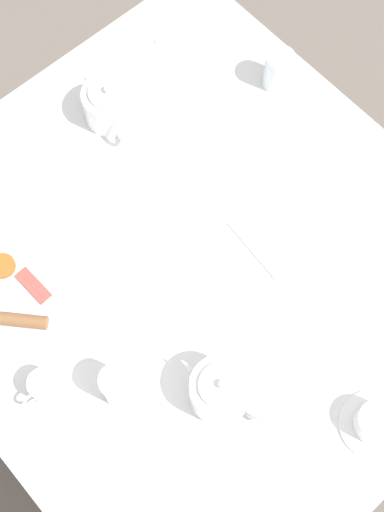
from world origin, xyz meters
name	(u,v)px	position (x,y,z in m)	size (l,w,h in m)	color
ground_plane	(192,352)	(0.00, 0.00, 0.00)	(8.00, 8.00, 0.00)	#70665B
table	(192,271)	(0.00, 0.00, 0.71)	(1.09, 1.20, 0.78)	white
breakfast_plate	(2,300)	(0.35, -0.19, 0.79)	(0.26, 0.26, 0.04)	white
teapot_near	(110,105)	(-0.10, -0.39, 0.83)	(0.12, 0.19, 0.11)	white
teapot_far	(221,391)	(0.15, 0.25, 0.83)	(0.12, 0.20, 0.11)	white
teacup_with_saucer_left	(376,423)	(-0.03, 0.49, 0.81)	(0.13, 0.13, 0.06)	white
water_glass_tall	(279,70)	(-0.45, -0.20, 0.83)	(0.07, 0.07, 0.10)	white
water_glass_short	(118,385)	(0.29, 0.11, 0.83)	(0.07, 0.07, 0.10)	white
creamer_jug	(45,387)	(0.40, 0.02, 0.81)	(0.09, 0.06, 0.06)	white
fork_by_plate	(254,250)	(-0.11, 0.07, 0.78)	(0.03, 0.17, 0.00)	silver
knife_by_plate	(198,42)	(-0.39, -0.41, 0.78)	(0.16, 0.15, 0.00)	silver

